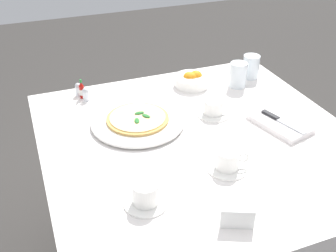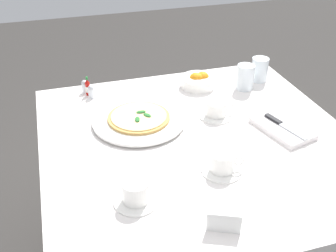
% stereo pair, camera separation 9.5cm
% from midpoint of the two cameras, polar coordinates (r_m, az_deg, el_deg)
% --- Properties ---
extents(dining_table, '(1.09, 1.09, 0.74)m').
position_cam_midpoint_polar(dining_table, '(1.52, 5.92, -6.04)').
color(dining_table, white).
rests_on(dining_table, ground_plane).
extents(pizza_plate, '(0.35, 0.35, 0.02)m').
position_cam_midpoint_polar(pizza_plate, '(1.52, -2.31, 0.77)').
color(pizza_plate, white).
rests_on(pizza_plate, dining_table).
extents(pizza, '(0.23, 0.23, 0.02)m').
position_cam_midpoint_polar(pizza, '(1.51, -2.31, 1.22)').
color(pizza, tan).
rests_on(pizza, pizza_plate).
extents(coffee_cup_left_edge, '(0.13, 0.13, 0.07)m').
position_cam_midpoint_polar(coffee_cup_left_edge, '(1.16, -2.22, -9.38)').
color(coffee_cup_left_edge, white).
rests_on(coffee_cup_left_edge, dining_table).
extents(coffee_cup_center_back, '(0.13, 0.13, 0.07)m').
position_cam_midpoint_polar(coffee_cup_center_back, '(1.29, 9.76, -5.19)').
color(coffee_cup_center_back, white).
rests_on(coffee_cup_center_back, dining_table).
extents(coffee_cup_right_edge, '(0.13, 0.13, 0.06)m').
position_cam_midpoint_polar(coffee_cup_right_edge, '(1.57, 8.50, 2.22)').
color(coffee_cup_right_edge, white).
rests_on(coffee_cup_right_edge, dining_table).
extents(water_glass_near_left, '(0.07, 0.07, 0.11)m').
position_cam_midpoint_polar(water_glass_near_left, '(1.79, 12.21, 6.47)').
color(water_glass_near_left, white).
rests_on(water_glass_near_left, dining_table).
extents(water_glass_near_right, '(0.07, 0.07, 0.10)m').
position_cam_midpoint_polar(water_glass_near_right, '(1.88, 14.09, 7.50)').
color(water_glass_near_right, white).
rests_on(water_glass_near_right, dining_table).
extents(napkin_folded, '(0.25, 0.18, 0.02)m').
position_cam_midpoint_polar(napkin_folded, '(1.55, 17.40, -0.33)').
color(napkin_folded, white).
rests_on(napkin_folded, dining_table).
extents(dinner_knife, '(0.19, 0.07, 0.01)m').
position_cam_midpoint_polar(dinner_knife, '(1.54, 17.56, 0.07)').
color(dinner_knife, silver).
rests_on(dinner_knife, napkin_folded).
extents(citrus_bowl, '(0.15, 0.15, 0.06)m').
position_cam_midpoint_polar(citrus_bowl, '(1.79, 5.80, 6.29)').
color(citrus_bowl, white).
rests_on(citrus_bowl, dining_table).
extents(hot_sauce_bottle, '(0.02, 0.02, 0.08)m').
position_cam_midpoint_polar(hot_sauce_bottle, '(1.73, -9.62, 5.30)').
color(hot_sauce_bottle, '#B7140F').
rests_on(hot_sauce_bottle, dining_table).
extents(salt_shaker, '(0.03, 0.03, 0.06)m').
position_cam_midpoint_polar(salt_shaker, '(1.71, -9.12, 4.67)').
color(salt_shaker, white).
rests_on(salt_shaker, dining_table).
extents(pepper_shaker, '(0.03, 0.03, 0.06)m').
position_cam_midpoint_polar(pepper_shaker, '(1.76, -10.05, 5.38)').
color(pepper_shaker, white).
rests_on(pepper_shaker, dining_table).
extents(menu_card, '(0.04, 0.08, 0.06)m').
position_cam_midpoint_polar(menu_card, '(1.10, 10.36, -13.36)').
color(menu_card, white).
rests_on(menu_card, dining_table).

